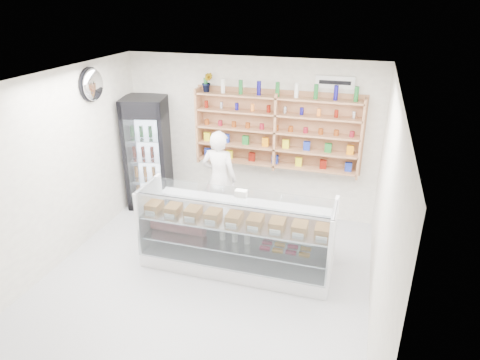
% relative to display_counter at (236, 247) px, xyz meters
% --- Properties ---
extents(room, '(5.00, 5.00, 5.00)m').
position_rel_display_counter_xyz_m(room, '(-0.33, -0.58, 1.06)').
color(room, '#AFAFB4').
rests_on(room, ground).
extents(display_counter, '(2.76, 0.82, 1.20)m').
position_rel_display_counter_xyz_m(display_counter, '(0.00, 0.00, 0.00)').
color(display_counter, white).
rests_on(display_counter, floor).
extents(shop_worker, '(0.65, 0.45, 1.70)m').
position_rel_display_counter_xyz_m(shop_worker, '(-0.67, 1.20, 0.51)').
color(shop_worker, white).
rests_on(shop_worker, floor).
extents(drinks_cooler, '(0.89, 0.88, 2.07)m').
position_rel_display_counter_xyz_m(drinks_cooler, '(-2.18, 1.55, 0.70)').
color(drinks_cooler, black).
rests_on(drinks_cooler, floor).
extents(wall_shelving, '(2.84, 0.28, 1.33)m').
position_rel_display_counter_xyz_m(wall_shelving, '(0.17, 1.76, 1.26)').
color(wall_shelving, '#AF7A52').
rests_on(wall_shelving, back_wall).
extents(potted_plant, '(0.22, 0.19, 0.33)m').
position_rel_display_counter_xyz_m(potted_plant, '(-1.05, 1.76, 2.02)').
color(potted_plant, '#1E6626').
rests_on(potted_plant, wall_shelving).
extents(security_mirror, '(0.15, 0.50, 0.50)m').
position_rel_display_counter_xyz_m(security_mirror, '(-2.50, 0.62, 2.11)').
color(security_mirror, silver).
rests_on(security_mirror, left_wall).
extents(wall_sign, '(0.62, 0.03, 0.20)m').
position_rel_display_counter_xyz_m(wall_sign, '(1.07, 1.89, 2.11)').
color(wall_sign, white).
rests_on(wall_sign, back_wall).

